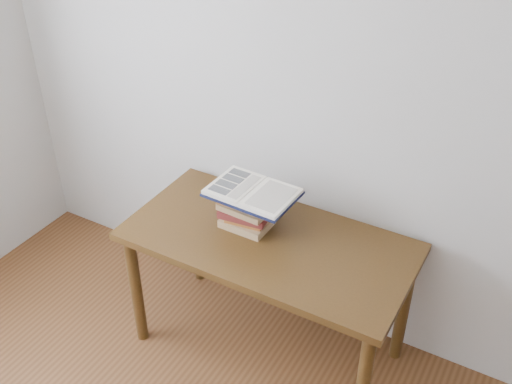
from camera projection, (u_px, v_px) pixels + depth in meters
The scene contains 3 objects.
desk at pixel (268, 255), 2.80m from camera, with size 1.33×0.66×0.71m.
book_stack at pixel (247, 209), 2.78m from camera, with size 0.25×0.21×0.19m.
open_book at pixel (253, 192), 2.70m from camera, with size 0.40×0.29×0.03m.
Camera 1 is at (1.04, -0.52, 2.42)m, focal length 42.00 mm.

